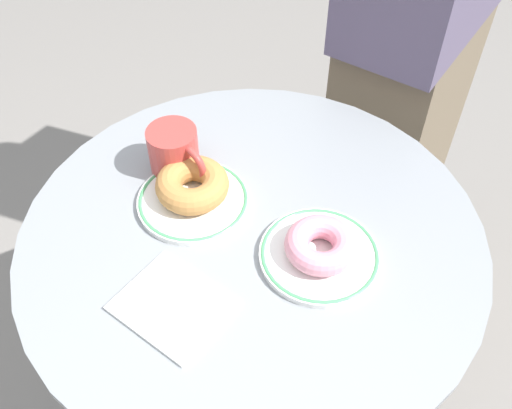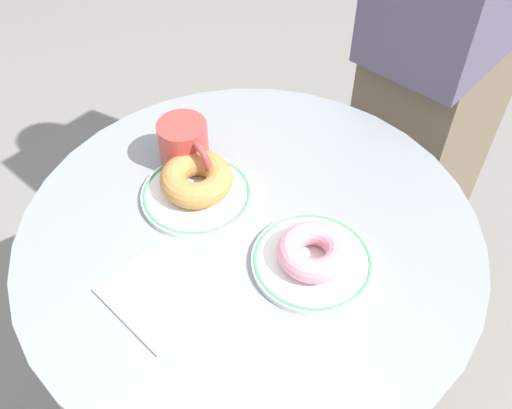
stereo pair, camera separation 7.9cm
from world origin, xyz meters
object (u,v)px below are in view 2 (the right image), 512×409
Objects in this scene: plate_left at (197,194)px; paper_napkin at (159,295)px; cafe_table at (251,320)px; coffee_mug at (185,145)px; person_figure at (451,43)px; plate_right at (312,261)px; donut_old_fashioned at (197,179)px; donut_pink_frosted at (313,251)px.

plate_left is 0.20m from paper_napkin.
cafe_table is 0.37m from coffee_mug.
plate_left is 1.24× the size of paper_napkin.
paper_napkin is 1.19× the size of coffee_mug.
plate_left is 0.11× the size of person_figure.
plate_right is 1.53× the size of donut_old_fashioned.
donut_old_fashioned is 0.21m from paper_napkin.
coffee_mug is at bearing -97.79° from person_figure.
coffee_mug is at bearing -175.09° from donut_pink_frosted.
cafe_table is at bearing -163.51° from plate_right.
plate_left is 1.70× the size of donut_pink_frosted.
donut_pink_frosted is at bearing 12.53° from donut_old_fashioned.
donut_old_fashioned is 0.97× the size of coffee_mug.
plate_left is at bearing -45.51° from donut_old_fashioned.
cafe_table is at bearing 95.03° from paper_napkin.
plate_left is 0.23m from plate_right.
coffee_mug is (-0.29, -0.03, 0.04)m from plate_right.
plate_right is (0.22, 0.06, -0.00)m from plate_left.
plate_right reaches higher than cafe_table.
plate_right is 0.23m from paper_napkin.
plate_right is at bearing 16.49° from cafe_table.
paper_napkin is at bearing -114.29° from plate_right.
donut_pink_frosted reaches higher than plate_left.
donut_old_fashioned is 0.23m from donut_pink_frosted.
plate_right is 1.48× the size of coffee_mug.
paper_napkin is at bearing -50.30° from donut_old_fashioned.
plate_left is 0.23m from donut_pink_frosted.
paper_napkin is (-0.09, -0.21, -0.03)m from donut_pink_frosted.
person_figure is (-0.12, 0.78, 0.04)m from paper_napkin.
paper_napkin is 0.27m from coffee_mug.
cafe_table is 6.55× the size of donut_old_fashioned.
coffee_mug reaches higher than plate_left.
donut_old_fashioned is (-0.23, -0.05, 0.03)m from plate_right.
paper_napkin is at bearing -42.39° from coffee_mug.
person_figure is at bearing 110.21° from donut_pink_frosted.
plate_right is (0.11, 0.03, 0.28)m from cafe_table.
coffee_mug is 0.61m from person_figure.
cafe_table is at bearing -80.43° from person_figure.
person_figure is (0.01, 0.63, 0.04)m from plate_left.
donut_pink_frosted is 0.87× the size of coffee_mug.
plate_left is at bearing 129.48° from paper_napkin.
plate_left reaches higher than cafe_table.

